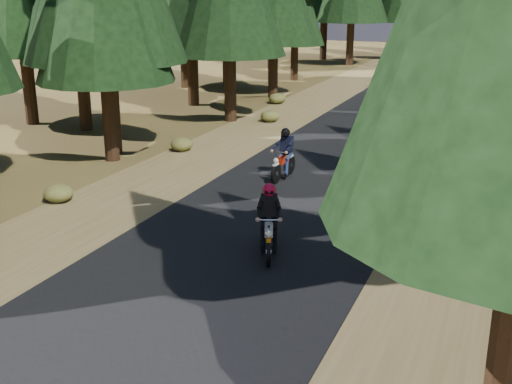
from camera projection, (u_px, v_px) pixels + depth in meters
ground at (230, 260)px, 13.88m from camera, size 120.00×120.00×0.00m
road at (303, 194)px, 18.28m from camera, size 6.00×100.00×0.01m
shoulder_l at (163, 177)px, 19.96m from camera, size 3.20×100.00×0.01m
shoulder_r at (471, 215)px, 16.60m from camera, size 3.20×100.00×0.01m
understory_shrubs at (388, 173)px, 19.41m from camera, size 13.71×32.48×0.66m
rider_lead at (269, 232)px, 13.96m from camera, size 1.14×1.86×1.59m
rider_follow at (283, 162)px, 19.64m from camera, size 0.61×1.76×1.55m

